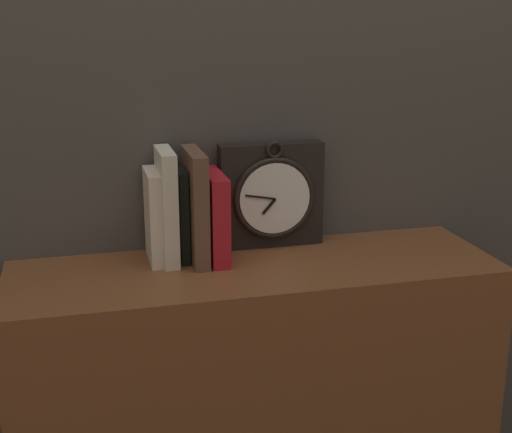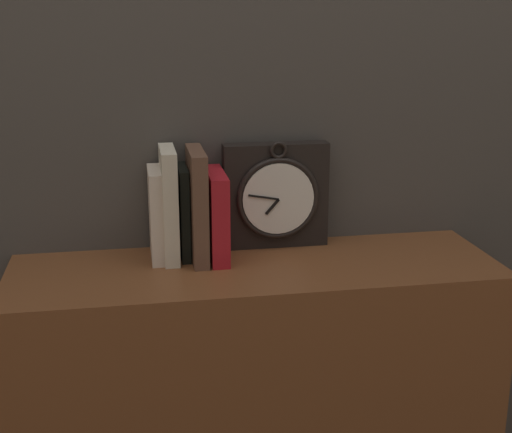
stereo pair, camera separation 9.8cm
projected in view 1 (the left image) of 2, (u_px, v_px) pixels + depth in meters
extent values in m
cube|color=brown|center=(256.00, 425.00, 1.55)|extent=(1.00, 0.31, 0.74)
cube|color=black|center=(271.00, 195.00, 1.55)|extent=(0.23, 0.05, 0.23)
torus|color=black|center=(274.00, 198.00, 1.52)|extent=(0.18, 0.01, 0.18)
cylinder|color=white|center=(275.00, 198.00, 1.52)|extent=(0.15, 0.01, 0.15)
cube|color=black|center=(269.00, 206.00, 1.51)|extent=(0.03, 0.00, 0.04)
cube|color=black|center=(260.00, 197.00, 1.50)|extent=(0.07, 0.00, 0.02)
torus|color=black|center=(275.00, 150.00, 1.49)|extent=(0.04, 0.01, 0.04)
cube|color=beige|center=(153.00, 216.00, 1.45)|extent=(0.03, 0.12, 0.19)
cube|color=beige|center=(167.00, 206.00, 1.45)|extent=(0.03, 0.13, 0.23)
cube|color=black|center=(181.00, 213.00, 1.47)|extent=(0.02, 0.12, 0.19)
cube|color=brown|center=(195.00, 206.00, 1.45)|extent=(0.03, 0.16, 0.23)
cube|color=#B21922|center=(214.00, 216.00, 1.47)|extent=(0.04, 0.16, 0.18)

